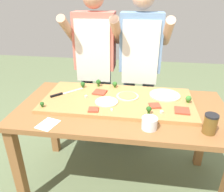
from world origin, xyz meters
name	(u,v)px	position (x,y,z in m)	size (l,w,h in m)	color
ground_plane	(120,181)	(0.00, 0.00, 0.00)	(8.00, 8.00, 0.00)	#60704C
prep_table	(122,118)	(0.00, 0.00, 0.69)	(1.64, 0.83, 0.80)	brown
cutting_board	(118,100)	(-0.04, 0.09, 0.81)	(1.22, 0.58, 0.03)	#B27F47
chefs_knife	(63,93)	(-0.52, 0.11, 0.83)	(0.23, 0.24, 0.02)	#B7BABF
pizza_whole_white_garlic	(106,102)	(-0.13, 0.01, 0.83)	(0.18, 0.18, 0.02)	beige
pizza_whole_pesto_green	(127,96)	(0.03, 0.14, 0.83)	(0.19, 0.19, 0.02)	beige
pizza_whole_cheese_artichoke	(165,95)	(0.34, 0.21, 0.83)	(0.26, 0.26, 0.02)	beige
pizza_slice_center	(100,92)	(-0.21, 0.18, 0.83)	(0.11, 0.11, 0.01)	#BC3D28
pizza_slice_far_left	(182,111)	(0.45, -0.05, 0.83)	(0.11, 0.11, 0.01)	#BC3D28
pizza_slice_near_right	(155,106)	(0.25, 0.00, 0.83)	(0.08, 0.08, 0.01)	#BC3D28
pizza_slice_near_left	(93,110)	(-0.20, -0.13, 0.83)	(0.08, 0.08, 0.01)	#BC3D28
broccoli_floret_back_left	(149,109)	(0.21, -0.12, 0.86)	(0.04, 0.04, 0.06)	#2C5915
broccoli_floret_back_right	(83,84)	(-0.39, 0.28, 0.85)	(0.04, 0.04, 0.05)	#2C5915
broccoli_floret_front_right	(42,104)	(-0.60, -0.14, 0.85)	(0.03, 0.03, 0.04)	#2C5915
broccoli_floret_front_mid	(189,99)	(0.52, 0.10, 0.86)	(0.05, 0.05, 0.06)	#3F7220
broccoli_floret_back_mid	(115,84)	(-0.10, 0.32, 0.85)	(0.04, 0.04, 0.06)	#366618
broccoli_floret_center_right	(98,82)	(-0.25, 0.32, 0.86)	(0.04, 0.04, 0.07)	#2C5915
cheese_crumble_a	(112,110)	(-0.06, -0.12, 0.83)	(0.02, 0.02, 0.02)	white
cheese_crumble_b	(162,112)	(0.30, -0.10, 0.83)	(0.02, 0.02, 0.02)	silver
cheese_crumble_c	(86,96)	(-0.31, 0.07, 0.83)	(0.02, 0.02, 0.02)	silver
flour_cup	(149,124)	(0.21, -0.27, 0.83)	(0.11, 0.11, 0.08)	white
sauce_jar	(210,124)	(0.59, -0.27, 0.86)	(0.09, 0.09, 0.13)	brown
recipe_note	(48,124)	(-0.48, -0.32, 0.80)	(0.12, 0.15, 0.00)	white
cook_left	(95,59)	(-0.34, 0.62, 1.00)	(0.54, 0.39, 1.67)	#333847
cook_right	(140,60)	(0.11, 0.62, 1.00)	(0.54, 0.39, 1.67)	#333847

